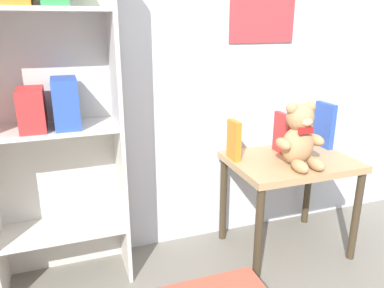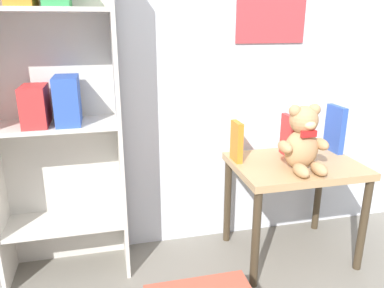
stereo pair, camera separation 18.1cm
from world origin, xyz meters
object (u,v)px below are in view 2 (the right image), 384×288
(book_standing_red, at_px, (288,136))
(display_table, at_px, (294,177))
(book_standing_orange, at_px, (237,142))
(book_standing_blue, at_px, (335,129))
(teddy_bear, at_px, (303,141))
(bookshelf_side, at_px, (54,103))

(book_standing_red, bearing_deg, display_table, -88.78)
(display_table, distance_m, book_standing_red, 0.22)
(book_standing_orange, bearing_deg, book_standing_blue, 0.93)
(teddy_bear, bearing_deg, display_table, 76.20)
(display_table, relative_size, teddy_bear, 1.99)
(bookshelf_side, height_order, teddy_bear, bookshelf_side)
(teddy_bear, height_order, book_standing_blue, teddy_bear)
(book_standing_orange, bearing_deg, book_standing_red, -0.62)
(teddy_bear, distance_m, book_standing_blue, 0.38)
(teddy_bear, xyz_separation_m, book_standing_red, (0.02, 0.19, -0.04))
(teddy_bear, bearing_deg, bookshelf_side, 167.73)
(bookshelf_side, distance_m, book_standing_orange, 0.90)
(bookshelf_side, xyz_separation_m, book_standing_blue, (1.45, -0.04, -0.21))
(teddy_bear, height_order, book_standing_orange, teddy_bear)
(bookshelf_side, height_order, book_standing_red, bookshelf_side)
(bookshelf_side, distance_m, display_table, 1.24)
(teddy_bear, bearing_deg, book_standing_orange, 145.10)
(bookshelf_side, relative_size, book_standing_blue, 6.10)
(teddy_bear, height_order, book_standing_red, teddy_bear)
(bookshelf_side, bearing_deg, book_standing_blue, -1.52)
(book_standing_orange, bearing_deg, bookshelf_side, 174.66)
(display_table, distance_m, book_standing_orange, 0.36)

